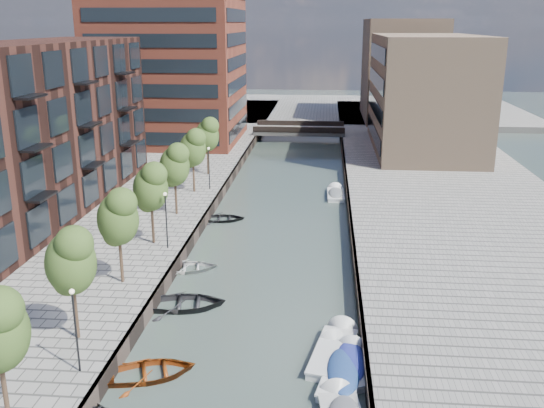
# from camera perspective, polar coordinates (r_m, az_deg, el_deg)

# --- Properties ---
(water) EXTENTS (300.00, 300.00, 0.00)m
(water) POSITION_cam_1_polar(r_m,az_deg,el_deg) (58.22, 1.13, 0.30)
(water) COLOR #38473F
(water) RESTS_ON ground
(quay_right) EXTENTS (20.00, 140.00, 1.00)m
(quay_right) POSITION_cam_1_polar(r_m,az_deg,el_deg) (59.21, 16.77, 0.36)
(quay_right) COLOR gray
(quay_right) RESTS_ON ground
(quay_wall_left) EXTENTS (0.25, 140.00, 1.00)m
(quay_wall_left) POSITION_cam_1_polar(r_m,az_deg,el_deg) (58.80, -4.81, 0.92)
(quay_wall_left) COLOR #332823
(quay_wall_left) RESTS_ON ground
(quay_wall_right) EXTENTS (0.25, 140.00, 1.00)m
(quay_wall_right) POSITION_cam_1_polar(r_m,az_deg,el_deg) (57.99, 7.15, 0.62)
(quay_wall_right) COLOR #332823
(quay_wall_right) RESTS_ON ground
(far_closure) EXTENTS (80.00, 40.00, 1.00)m
(far_closure) POSITION_cam_1_polar(r_m,az_deg,el_deg) (116.87, 3.24, 8.85)
(far_closure) COLOR gray
(far_closure) RESTS_ON ground
(apartment_block) EXTENTS (8.00, 38.00, 14.00)m
(apartment_block) POSITION_cam_1_polar(r_m,az_deg,el_deg) (52.25, -22.25, 6.17)
(apartment_block) COLOR black
(apartment_block) RESTS_ON quay_left
(tower) EXTENTS (18.00, 18.00, 30.00)m
(tower) POSITION_cam_1_polar(r_m,az_deg,el_deg) (83.36, -9.74, 16.18)
(tower) COLOR brown
(tower) RESTS_ON quay_left
(tan_block_near) EXTENTS (12.00, 25.00, 14.00)m
(tan_block_near) POSITION_cam_1_polar(r_m,az_deg,el_deg) (79.10, 14.16, 10.09)
(tan_block_near) COLOR #98785D
(tan_block_near) RESTS_ON quay_right
(tan_block_far) EXTENTS (12.00, 20.00, 16.00)m
(tan_block_far) POSITION_cam_1_polar(r_m,az_deg,el_deg) (104.68, 12.07, 12.28)
(tan_block_far) COLOR #98785D
(tan_block_far) RESTS_ON quay_right
(bridge) EXTENTS (13.00, 6.00, 1.30)m
(bridge) POSITION_cam_1_polar(r_m,az_deg,el_deg) (89.08, 2.60, 6.97)
(bridge) COLOR gray
(bridge) RESTS_ON ground
(tree_1) EXTENTS (2.50, 2.50, 5.95)m
(tree_1) POSITION_cam_1_polar(r_m,az_deg,el_deg) (31.47, -18.45, -4.93)
(tree_1) COLOR #382619
(tree_1) RESTS_ON quay_left
(tree_2) EXTENTS (2.50, 2.50, 5.95)m
(tree_2) POSITION_cam_1_polar(r_m,az_deg,el_deg) (37.60, -14.31, -1.06)
(tree_2) COLOR #382619
(tree_2) RESTS_ON quay_left
(tree_3) EXTENTS (2.50, 2.50, 5.95)m
(tree_3) POSITION_cam_1_polar(r_m,az_deg,el_deg) (43.98, -11.37, 1.71)
(tree_3) COLOR #382619
(tree_3) RESTS_ON quay_left
(tree_4) EXTENTS (2.50, 2.50, 5.95)m
(tree_4) POSITION_cam_1_polar(r_m,az_deg,el_deg) (50.53, -9.17, 3.76)
(tree_4) COLOR #382619
(tree_4) RESTS_ON quay_left
(tree_5) EXTENTS (2.50, 2.50, 5.95)m
(tree_5) POSITION_cam_1_polar(r_m,az_deg,el_deg) (57.19, -7.48, 5.34)
(tree_5) COLOR #382619
(tree_5) RESTS_ON quay_left
(tree_6) EXTENTS (2.50, 2.50, 5.95)m
(tree_6) POSITION_cam_1_polar(r_m,az_deg,el_deg) (63.92, -6.13, 6.58)
(tree_6) COLOR #382619
(tree_6) RESTS_ON quay_left
(lamp_0) EXTENTS (0.24, 0.24, 4.12)m
(lamp_0) POSITION_cam_1_polar(r_m,az_deg,el_deg) (29.19, -18.06, -10.49)
(lamp_0) COLOR black
(lamp_0) RESTS_ON quay_left
(lamp_1) EXTENTS (0.24, 0.24, 4.12)m
(lamp_1) POSITION_cam_1_polar(r_m,az_deg,el_deg) (43.21, -9.95, -0.97)
(lamp_1) COLOR black
(lamp_1) RESTS_ON quay_left
(lamp_2) EXTENTS (0.24, 0.24, 4.12)m
(lamp_2) POSITION_cam_1_polar(r_m,az_deg,el_deg) (58.25, -5.95, 3.80)
(lamp_2) COLOR black
(lamp_2) RESTS_ON quay_left
(sloop_0) EXTENTS (5.50, 4.32, 1.04)m
(sloop_0) POSITION_cam_1_polar(r_m,az_deg,el_deg) (37.33, -8.23, -9.62)
(sloop_0) COLOR #242427
(sloop_0) RESTS_ON ground
(sloop_2) EXTENTS (5.29, 4.55, 0.92)m
(sloop_2) POSITION_cam_1_polar(r_m,az_deg,el_deg) (31.10, -11.37, -15.59)
(sloop_2) COLOR maroon
(sloop_2) RESTS_ON ground
(sloop_3) EXTENTS (4.65, 3.76, 0.85)m
(sloop_3) POSITION_cam_1_polar(r_m,az_deg,el_deg) (42.58, -7.89, -6.18)
(sloop_3) COLOR silver
(sloop_3) RESTS_ON ground
(sloop_4) EXTENTS (4.33, 3.33, 0.83)m
(sloop_4) POSITION_cam_1_polar(r_m,az_deg,el_deg) (52.63, -4.74, -1.55)
(sloop_4) COLOR black
(sloop_4) RESTS_ON ground
(motorboat_0) EXTENTS (2.71, 5.27, 1.68)m
(motorboat_0) POSITION_cam_1_polar(r_m,az_deg,el_deg) (30.81, 6.88, -15.25)
(motorboat_0) COLOR white
(motorboat_0) RESTS_ON ground
(motorboat_2) EXTENTS (2.80, 5.57, 1.78)m
(motorboat_2) POSITION_cam_1_polar(r_m,az_deg,el_deg) (32.66, 6.00, -13.42)
(motorboat_2) COLOR silver
(motorboat_2) RESTS_ON ground
(motorboat_3) EXTENTS (3.26, 4.95, 1.57)m
(motorboat_3) POSITION_cam_1_polar(r_m,az_deg,el_deg) (31.61, 7.10, -14.39)
(motorboat_3) COLOR #BABAB7
(motorboat_3) RESTS_ON ground
(motorboat_4) EXTENTS (1.68, 4.65, 1.54)m
(motorboat_4) POSITION_cam_1_polar(r_m,az_deg,el_deg) (60.21, 6.01, 0.96)
(motorboat_4) COLOR white
(motorboat_4) RESTS_ON ground
(car) EXTENTS (2.43, 4.13, 1.32)m
(car) POSITION_cam_1_polar(r_m,az_deg,el_deg) (83.40, 10.52, 6.23)
(car) COLOR silver
(car) RESTS_ON quay_right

